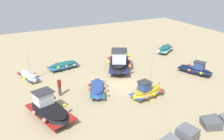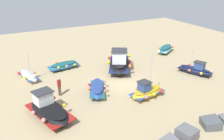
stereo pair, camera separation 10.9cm
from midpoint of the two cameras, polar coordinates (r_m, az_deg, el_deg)
ground_plane at (r=23.59m, az=2.34°, el=-3.00°), size 51.11×51.11×0.00m
fishing_boat_0 at (r=26.34m, az=1.83°, el=1.74°), size 4.41×5.76×2.44m
fishing_boat_1 at (r=18.69m, az=-14.38°, el=-9.02°), size 2.97×4.80×1.89m
fishing_boat_2 at (r=27.23m, az=-11.10°, el=0.98°), size 3.61×2.02×0.77m
fishing_boat_3 at (r=26.83m, az=18.99°, el=0.06°), size 2.51×3.72×2.60m
fishing_boat_4 at (r=21.04m, az=8.28°, el=-4.99°), size 3.35×2.03×3.91m
fishing_boat_5 at (r=32.80m, az=12.48°, el=4.76°), size 3.39×2.76×0.86m
fishing_boat_6 at (r=25.48m, az=-18.81°, el=-1.27°), size 1.84×3.32×2.83m
fishing_boat_7 at (r=21.46m, az=-3.32°, el=-4.39°), size 2.54×3.71×0.87m
person_walking at (r=21.34m, az=-12.08°, el=-3.51°), size 0.32×0.32×1.67m
breakwater_rocks at (r=16.41m, az=17.55°, el=-15.19°), size 20.67×2.94×1.27m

